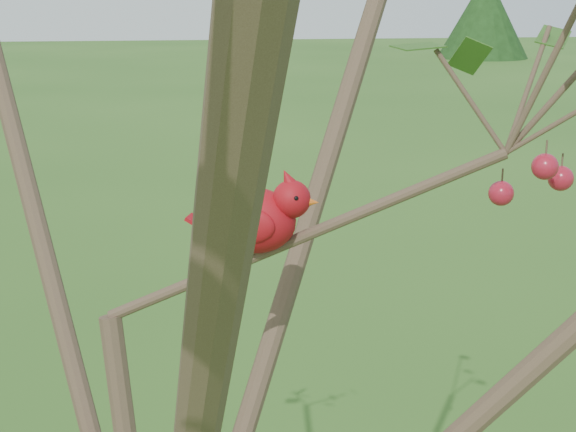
% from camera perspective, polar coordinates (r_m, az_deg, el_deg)
% --- Properties ---
extents(crabapple_tree, '(2.35, 2.05, 2.95)m').
position_cam_1_polar(crabapple_tree, '(1.10, -9.63, -1.11)').
color(crabapple_tree, '#453325').
rests_on(crabapple_tree, ground).
extents(cardinal, '(0.20, 0.13, 0.14)m').
position_cam_1_polar(cardinal, '(1.21, -2.00, -0.10)').
color(cardinal, '#A20D15').
rests_on(cardinal, ground).
extents(distant_trees, '(42.96, 11.55, 3.05)m').
position_cam_1_polar(distant_trees, '(24.17, -16.22, 12.81)').
color(distant_trees, '#453325').
rests_on(distant_trees, ground).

